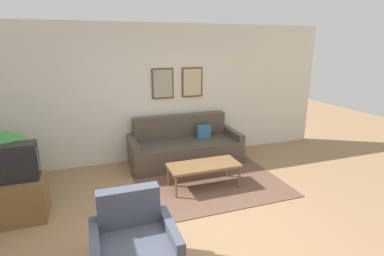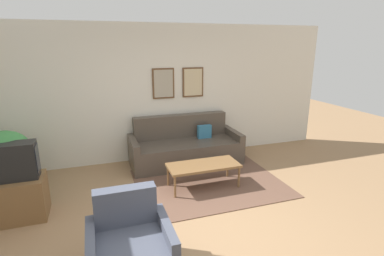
% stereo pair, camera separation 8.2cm
% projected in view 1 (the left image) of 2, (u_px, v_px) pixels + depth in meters
% --- Properties ---
extents(ground_plane, '(16.00, 16.00, 0.00)m').
position_uv_depth(ground_plane, '(191.00, 237.00, 3.71)').
color(ground_plane, '#997551').
extents(area_rug, '(2.44, 1.90, 0.01)m').
position_uv_depth(area_rug, '(209.00, 183.00, 5.15)').
color(area_rug, brown).
rests_on(area_rug, ground_plane).
extents(wall_back, '(8.00, 0.09, 2.70)m').
position_uv_depth(wall_back, '(144.00, 94.00, 5.90)').
color(wall_back, silver).
rests_on(wall_back, ground_plane).
extents(couch, '(2.16, 0.90, 0.92)m').
position_uv_depth(couch, '(185.00, 147.00, 5.98)').
color(couch, '#4C4238').
rests_on(couch, ground_plane).
extents(coffee_table, '(1.17, 0.52, 0.40)m').
position_uv_depth(coffee_table, '(204.00, 166.00, 4.92)').
color(coffee_table, brown).
rests_on(coffee_table, ground_plane).
extents(tv_stand, '(0.66, 0.52, 0.58)m').
position_uv_depth(tv_stand, '(20.00, 200.00, 4.02)').
color(tv_stand, brown).
rests_on(tv_stand, ground_plane).
extents(tv, '(0.57, 0.28, 0.50)m').
position_uv_depth(tv, '(14.00, 162.00, 3.88)').
color(tv, black).
rests_on(tv, tv_stand).
extents(armchair, '(0.83, 0.76, 0.86)m').
position_uv_depth(armchair, '(134.00, 251.00, 3.03)').
color(armchair, '#474C5B').
rests_on(armchair, ground_plane).
extents(potted_plant_tall, '(0.73, 0.73, 1.17)m').
position_uv_depth(potted_plant_tall, '(6.00, 159.00, 4.11)').
color(potted_plant_tall, beige).
rests_on(potted_plant_tall, ground_plane).
extents(potted_plant_by_window, '(0.63, 0.63, 0.95)m').
position_uv_depth(potted_plant_by_window, '(8.00, 154.00, 4.79)').
color(potted_plant_by_window, '#935638').
rests_on(potted_plant_by_window, ground_plane).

